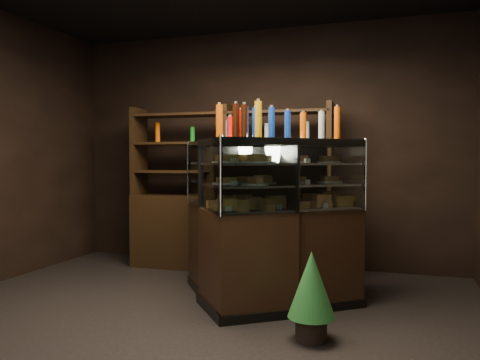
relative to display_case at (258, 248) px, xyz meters
name	(u,v)px	position (x,y,z in m)	size (l,w,h in m)	color
ground	(176,330)	(-0.41, -0.92, -0.51)	(5.00, 5.00, 0.00)	black
room_shell	(174,83)	(-0.41, -0.92, 1.43)	(5.02, 5.02, 3.01)	black
display_case	(258,248)	(0.00, 0.00, 0.00)	(1.91, 1.56, 1.54)	black
food_display	(258,180)	(0.00, 0.00, 0.65)	(1.46, 1.14, 0.47)	gold
bottles_top	(258,125)	(0.00, 0.00, 1.16)	(1.28, 1.00, 0.30)	#B20C0A
potted_conifer	(311,283)	(0.64, -0.80, -0.08)	(0.35, 0.35, 0.76)	black
back_shelving	(229,221)	(-0.69, 1.13, 0.09)	(2.49, 0.52, 2.00)	black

